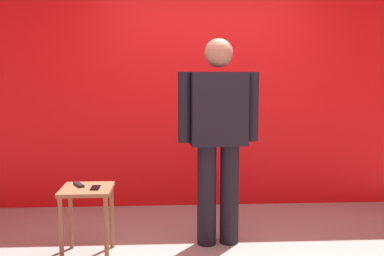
{
  "coord_description": "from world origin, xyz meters",
  "views": [
    {
      "loc": [
        -0.44,
        -3.44,
        1.53
      ],
      "look_at": [
        -0.22,
        0.55,
        1.03
      ],
      "focal_mm": 41.46,
      "sensor_mm": 36.0,
      "label": 1
    }
  ],
  "objects_px": {
    "standing_person": "(219,131)",
    "side_table": "(87,202)",
    "tv_remote": "(79,185)",
    "cell_phone": "(95,188)"
  },
  "relations": [
    {
      "from": "standing_person",
      "to": "cell_phone",
      "type": "height_order",
      "value": "standing_person"
    },
    {
      "from": "standing_person",
      "to": "cell_phone",
      "type": "distance_m",
      "value": 1.15
    },
    {
      "from": "side_table",
      "to": "cell_phone",
      "type": "relative_size",
      "value": 4.1
    },
    {
      "from": "tv_remote",
      "to": "cell_phone",
      "type": "bearing_deg",
      "value": -60.21
    },
    {
      "from": "cell_phone",
      "to": "tv_remote",
      "type": "height_order",
      "value": "tv_remote"
    },
    {
      "from": "cell_phone",
      "to": "standing_person",
      "type": "bearing_deg",
      "value": 13.42
    },
    {
      "from": "standing_person",
      "to": "side_table",
      "type": "bearing_deg",
      "value": -168.6
    },
    {
      "from": "tv_remote",
      "to": "side_table",
      "type": "bearing_deg",
      "value": -69.55
    },
    {
      "from": "standing_person",
      "to": "side_table",
      "type": "distance_m",
      "value": 1.27
    },
    {
      "from": "side_table",
      "to": "tv_remote",
      "type": "relative_size",
      "value": 3.47
    }
  ]
}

